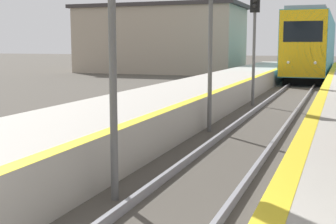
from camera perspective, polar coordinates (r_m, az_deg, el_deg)
train at (r=38.41m, az=17.33°, el=7.76°), size 2.69×21.69×4.67m
signal_mid at (r=13.14m, az=5.21°, el=11.53°), size 0.36×0.31×4.61m
signal_far at (r=19.20m, az=10.50°, el=10.39°), size 0.36×0.31×4.61m
station_building at (r=41.53m, az=-0.89°, el=8.90°), size 14.51×7.39×5.81m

